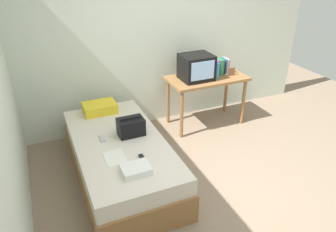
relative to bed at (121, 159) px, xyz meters
The scene contains 14 objects.
ground_plane 1.22m from the bed, 39.20° to the right, with size 8.00×8.00×0.00m, color #84705B.
wall_back 1.87m from the bed, 53.42° to the left, with size 5.20×0.10×2.60m, color silver.
bed is the anchor object (origin of this frame).
desk 1.80m from the bed, 26.54° to the left, with size 1.16×0.60×0.76m.
tv 1.73m from the bed, 29.40° to the left, with size 0.44×0.39×0.36m.
water_bottle 1.92m from the bed, 22.59° to the left, with size 0.07×0.07×0.23m, color #3399DB.
book_row 2.11m from the bed, 24.96° to the left, with size 0.23×0.17×0.23m.
picture_frame 2.13m from the bed, 20.05° to the left, with size 0.11×0.02×0.12m, color brown.
pillow 0.84m from the bed, 92.61° to the left, with size 0.42×0.29×0.13m, color yellow.
handbag 0.41m from the bed, 22.08° to the left, with size 0.30×0.20×0.22m.
magazine 0.44m from the bed, 112.57° to the right, with size 0.21×0.29×0.01m, color white.
remote_dark 0.55m from the bed, 75.25° to the right, with size 0.04×0.16×0.02m, color black.
remote_silver 0.34m from the bed, 150.86° to the left, with size 0.04×0.14×0.02m, color #B7B7BC.
folded_towel 0.69m from the bed, 90.62° to the right, with size 0.28×0.22×0.07m, color white.
Camera 1 is at (-1.64, -2.28, 2.45)m, focal length 34.27 mm.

